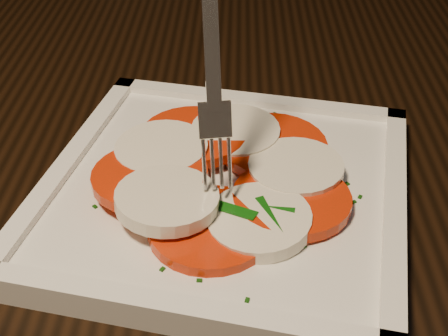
# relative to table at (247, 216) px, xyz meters

# --- Properties ---
(table) EXTENTS (1.21, 0.82, 0.75)m
(table) POSITION_rel_table_xyz_m (0.00, 0.00, 0.00)
(table) COLOR black
(table) RESTS_ON ground
(chair) EXTENTS (0.52, 0.52, 0.93)m
(chair) POSITION_rel_table_xyz_m (-0.09, 0.70, -0.12)
(chair) COLOR black
(chair) RESTS_ON ground
(plate) EXTENTS (0.30, 0.30, 0.01)m
(plate) POSITION_rel_table_xyz_m (-0.02, -0.10, 0.11)
(plate) COLOR white
(plate) RESTS_ON table
(caprese_salad) EXTENTS (0.19, 0.22, 0.03)m
(caprese_salad) POSITION_rel_table_xyz_m (-0.02, -0.10, 0.12)
(caprese_salad) COLOR red
(caprese_salad) RESTS_ON plate
(fork) EXTENTS (0.04, 0.07, 0.19)m
(fork) POSITION_rel_table_xyz_m (-0.03, -0.09, 0.23)
(fork) COLOR white
(fork) RESTS_ON caprese_salad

